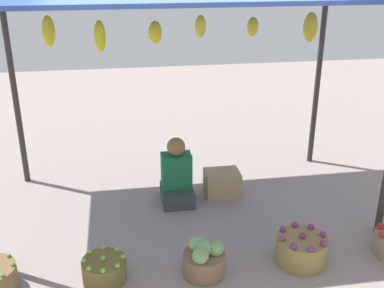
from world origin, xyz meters
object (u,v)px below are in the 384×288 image
object	(u,v)px
basket_cabbages	(204,259)
vendor_person	(177,178)
basket_purple_onions	(301,249)
wooden_crate_near_vendor	(222,183)
basket_limes	(104,270)

from	to	relation	value
basket_cabbages	vendor_person	bearing A→B (deg)	92.62
vendor_person	basket_purple_onions	distance (m)	1.67
wooden_crate_near_vendor	basket_limes	bearing A→B (deg)	-134.84
wooden_crate_near_vendor	basket_cabbages	bearing A→B (deg)	-108.75
vendor_person	basket_cabbages	distance (m)	1.38
basket_limes	basket_cabbages	xyz separation A→B (m)	(0.88, -0.06, 0.05)
basket_limes	basket_purple_onions	bearing A→B (deg)	-0.77
basket_cabbages	basket_purple_onions	xyz separation A→B (m)	(0.93, 0.03, -0.02)
vendor_person	basket_purple_onions	size ratio (longest dim) A/B	1.65
vendor_person	basket_limes	size ratio (longest dim) A/B	2.00
basket_limes	wooden_crate_near_vendor	world-z (taller)	wooden_crate_near_vendor
basket_cabbages	wooden_crate_near_vendor	size ratio (longest dim) A/B	0.94
basket_cabbages	basket_limes	bearing A→B (deg)	176.17
basket_limes	wooden_crate_near_vendor	xyz separation A→B (m)	(1.37, 1.38, 0.04)
basket_cabbages	basket_purple_onions	size ratio (longest dim) A/B	0.81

